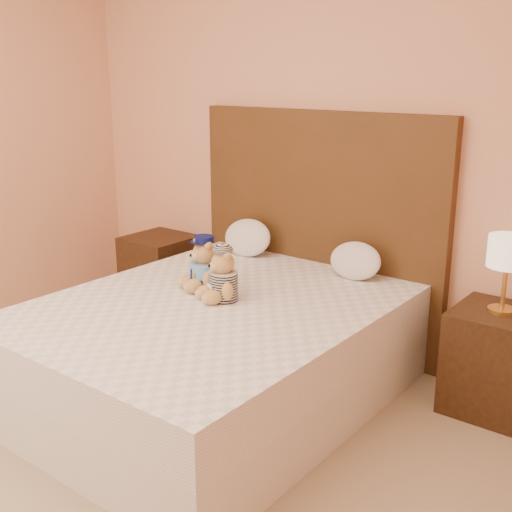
# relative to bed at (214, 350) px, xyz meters

# --- Properties ---
(ground) EXTENTS (4.00, 4.50, 0.00)m
(ground) POSITION_rel_bed_xyz_m (0.00, -1.20, -0.28)
(ground) COLOR tan
(ground) RESTS_ON ground
(room_walls) EXTENTS (4.04, 4.52, 2.72)m
(room_walls) POSITION_rel_bed_xyz_m (0.00, -0.74, 1.53)
(room_walls) COLOR #E3A17C
(room_walls) RESTS_ON ground
(bed) EXTENTS (1.60, 2.00, 0.55)m
(bed) POSITION_rel_bed_xyz_m (0.00, 0.00, 0.00)
(bed) COLOR white
(bed) RESTS_ON ground
(headboard) EXTENTS (1.75, 0.08, 1.50)m
(headboard) POSITION_rel_bed_xyz_m (0.00, 1.01, 0.47)
(headboard) COLOR #4F2F17
(headboard) RESTS_ON ground
(nightstand_left) EXTENTS (0.45, 0.45, 0.55)m
(nightstand_left) POSITION_rel_bed_xyz_m (-1.25, 0.80, -0.00)
(nightstand_left) COLOR #392612
(nightstand_left) RESTS_ON ground
(nightstand_right) EXTENTS (0.45, 0.45, 0.55)m
(nightstand_right) POSITION_rel_bed_xyz_m (1.25, 0.80, -0.00)
(nightstand_right) COLOR #392612
(nightstand_right) RESTS_ON ground
(lamp) EXTENTS (0.20, 0.20, 0.40)m
(lamp) POSITION_rel_bed_xyz_m (1.25, 0.80, 0.57)
(lamp) COLOR gold
(lamp) RESTS_ON nightstand_right
(teddy_police) EXTENTS (0.34, 0.33, 0.30)m
(teddy_police) POSITION_rel_bed_xyz_m (-0.19, 0.14, 0.43)
(teddy_police) COLOR #B88647
(teddy_police) RESTS_ON bed
(teddy_prisoner) EXTENTS (0.33, 0.33, 0.28)m
(teddy_prisoner) POSITION_rel_bed_xyz_m (0.01, 0.07, 0.42)
(teddy_prisoner) COLOR #B88647
(teddy_prisoner) RESTS_ON bed
(pillow_left) EXTENTS (0.36, 0.24, 0.26)m
(pillow_left) POSITION_rel_bed_xyz_m (-0.43, 0.83, 0.40)
(pillow_left) COLOR white
(pillow_left) RESTS_ON bed
(pillow_right) EXTENTS (0.33, 0.21, 0.23)m
(pillow_right) POSITION_rel_bed_xyz_m (0.38, 0.83, 0.39)
(pillow_right) COLOR white
(pillow_right) RESTS_ON bed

